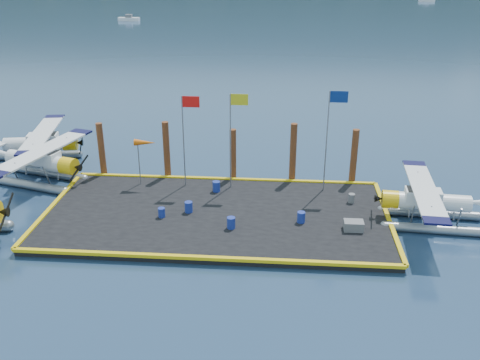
% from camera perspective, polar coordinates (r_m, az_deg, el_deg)
% --- Properties ---
extents(ground, '(4000.00, 4000.00, 0.00)m').
position_cam_1_polar(ground, '(31.79, -2.53, -4.16)').
color(ground, '#162644').
rests_on(ground, ground).
extents(dock, '(20.00, 10.00, 0.40)m').
position_cam_1_polar(dock, '(31.70, -2.54, -3.84)').
color(dock, black).
rests_on(dock, ground).
extents(dock_bumpers, '(20.25, 10.25, 0.18)m').
position_cam_1_polar(dock_bumpers, '(31.56, -2.55, -3.37)').
color(dock_bumpers, gold).
rests_on(dock_bumpers, dock).
extents(seaplane_b, '(8.60, 9.25, 3.29)m').
position_cam_1_polar(seaplane_b, '(38.31, -20.56, 1.64)').
color(seaplane_b, gray).
rests_on(seaplane_b, ground).
extents(seaplane_c, '(8.36, 9.15, 3.23)m').
position_cam_1_polar(seaplane_c, '(41.87, -20.67, 3.40)').
color(seaplane_c, gray).
rests_on(seaplane_c, ground).
extents(seaplane_d, '(7.81, 8.61, 3.05)m').
position_cam_1_polar(seaplane_d, '(32.34, 19.45, -2.44)').
color(seaplane_d, gray).
rests_on(seaplane_d, ground).
extents(drum_0, '(0.46, 0.46, 0.65)m').
position_cam_1_polar(drum_0, '(31.68, -5.50, -2.88)').
color(drum_0, navy).
rests_on(drum_0, dock).
extents(drum_1, '(0.47, 0.47, 0.66)m').
position_cam_1_polar(drum_1, '(29.78, -0.96, -4.58)').
color(drum_1, navy).
rests_on(drum_1, dock).
extents(drum_2, '(0.45, 0.45, 0.64)m').
position_cam_1_polar(drum_2, '(30.59, 6.54, -3.96)').
color(drum_2, navy).
rests_on(drum_2, dock).
extents(drum_3, '(0.40, 0.40, 0.56)m').
position_cam_1_polar(drum_3, '(31.33, -8.36, -3.45)').
color(drum_3, navy).
rests_on(drum_3, dock).
extents(drum_4, '(0.40, 0.40, 0.56)m').
position_cam_1_polar(drum_4, '(33.42, 11.80, -1.91)').
color(drum_4, '#595A5F').
rests_on(drum_4, dock).
extents(drum_5, '(0.48, 0.48, 0.68)m').
position_cam_1_polar(drum_5, '(34.19, -2.54, -0.69)').
color(drum_5, navy).
rests_on(drum_5, dock).
extents(crate, '(1.07, 0.71, 0.54)m').
position_cam_1_polar(crate, '(30.28, 12.02, -4.78)').
color(crate, '#595A5F').
rests_on(crate, dock).
extents(flagpole_red, '(1.14, 0.08, 6.00)m').
position_cam_1_polar(flagpole_red, '(33.88, -5.76, 5.61)').
color(flagpole_red, gray).
rests_on(flagpole_red, dock).
extents(flagpole_yellow, '(1.14, 0.08, 6.20)m').
position_cam_1_polar(flagpole_yellow, '(33.45, -0.68, 5.71)').
color(flagpole_yellow, gray).
rests_on(flagpole_yellow, dock).
extents(flagpole_blue, '(1.14, 0.08, 6.50)m').
position_cam_1_polar(flagpole_blue, '(33.41, 9.66, 5.66)').
color(flagpole_blue, gray).
rests_on(flagpole_blue, dock).
extents(windsock, '(1.40, 0.44, 3.12)m').
position_cam_1_polar(windsock, '(34.83, -10.12, 3.84)').
color(windsock, gray).
rests_on(windsock, dock).
extents(piling_0, '(0.44, 0.44, 4.00)m').
position_cam_1_polar(piling_0, '(37.68, -14.53, 2.98)').
color(piling_0, '#4B2B15').
rests_on(piling_0, ground).
extents(piling_1, '(0.44, 0.44, 4.20)m').
position_cam_1_polar(piling_1, '(36.44, -7.83, 3.00)').
color(piling_1, '#4B2B15').
rests_on(piling_1, ground).
extents(piling_2, '(0.44, 0.44, 3.80)m').
position_cam_1_polar(piling_2, '(35.84, -0.75, 2.53)').
color(piling_2, '#4B2B15').
rests_on(piling_2, ground).
extents(piling_3, '(0.44, 0.44, 4.30)m').
position_cam_1_polar(piling_3, '(35.63, 5.67, 2.70)').
color(piling_3, '#4B2B15').
rests_on(piling_3, ground).
extents(piling_4, '(0.44, 0.44, 4.00)m').
position_cam_1_polar(piling_4, '(36.00, 12.04, 2.25)').
color(piling_4, '#4B2B15').
rests_on(piling_4, ground).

